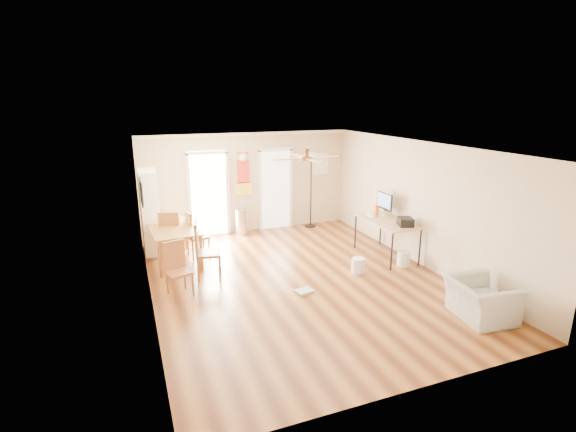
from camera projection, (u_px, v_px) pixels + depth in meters
name	position (u px, v px, depth m)	size (l,w,h in m)	color
floor	(299.00, 280.00, 8.31)	(7.00, 7.00, 0.00)	brown
ceiling	(300.00, 147.00, 7.61)	(5.50, 7.00, 0.00)	silver
wall_back	(248.00, 183.00, 11.11)	(5.50, 0.04, 2.60)	beige
wall_front	(418.00, 294.00, 4.82)	(5.50, 0.04, 2.60)	beige
wall_left	(146.00, 232.00, 7.01)	(0.04, 7.00, 2.60)	beige
wall_right	(420.00, 204.00, 8.92)	(0.04, 7.00, 2.60)	beige
crown_molding	(300.00, 149.00, 7.62)	(5.50, 7.00, 0.08)	white
kitchen_doorway	(209.00, 195.00, 10.80)	(0.90, 0.10, 2.10)	white
bathroom_doorway	(275.00, 190.00, 11.42)	(0.80, 0.10, 2.10)	white
wall_decal	(243.00, 174.00, 10.98)	(0.46, 0.03, 1.10)	red
ac_grille	(320.00, 164.00, 11.69)	(0.50, 0.04, 0.60)	white
framed_poster	(141.00, 192.00, 8.16)	(0.04, 0.66, 0.48)	black
ceiling_fan	(307.00, 158.00, 7.39)	(1.24, 1.24, 0.20)	#593819
bookshelf	(150.00, 212.00, 9.61)	(0.38, 0.86, 1.91)	white
dining_table	(174.00, 245.00, 9.14)	(0.94, 1.57, 0.79)	olive
dining_chair_right_a	(198.00, 234.00, 9.45)	(0.43, 0.43, 1.04)	olive
dining_chair_right_b	(209.00, 250.00, 8.31)	(0.47, 0.47, 1.14)	brown
dining_chair_near	(179.00, 270.00, 7.58)	(0.40, 0.40, 0.97)	#9E6233
dining_chair_far	(171.00, 234.00, 9.43)	(0.44, 0.44, 1.07)	#986031
trash_can	(242.00, 222.00, 11.03)	(0.31, 0.31, 0.67)	silver
torchiere_lamp	(311.00, 191.00, 11.53)	(0.38, 0.38, 2.03)	black
computer_desk	(386.00, 238.00, 9.47)	(0.78, 1.56, 0.83)	tan
imac	(384.00, 204.00, 9.68)	(0.08, 0.58, 0.54)	black
keyboard	(370.00, 215.00, 9.79)	(0.14, 0.44, 0.02)	silver
printer	(405.00, 222.00, 8.96)	(0.29, 0.34, 0.17)	black
orange_bottle	(377.00, 211.00, 9.68)	(0.09, 0.09, 0.26)	#D24B12
wastebasket_a	(358.00, 265.00, 8.64)	(0.27, 0.27, 0.31)	silver
wastebasket_b	(404.00, 258.00, 9.00)	(0.27, 0.27, 0.31)	silver
floor_cloth	(304.00, 291.00, 7.78)	(0.31, 0.24, 0.04)	#A2A29D
armchair	(480.00, 300.00, 6.81)	(0.98, 0.85, 0.63)	#A6A6A1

